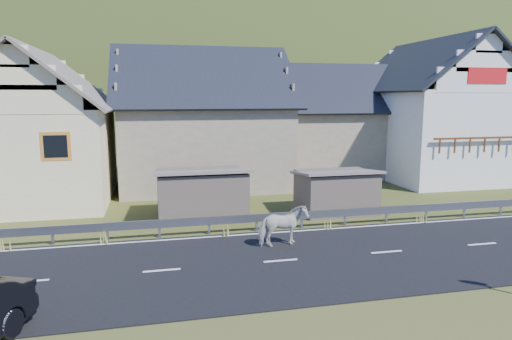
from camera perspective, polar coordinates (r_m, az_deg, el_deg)
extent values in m
plane|color=#323F11|center=(15.99, 3.08, -11.39)|extent=(160.00, 160.00, 0.00)
cube|color=black|center=(15.98, 3.08, -11.32)|extent=(60.00, 7.00, 0.04)
cube|color=silver|center=(15.97, 3.08, -11.24)|extent=(60.00, 6.60, 0.01)
cube|color=#93969B|center=(19.21, 0.07, -6.01)|extent=(28.00, 0.08, 0.34)
cube|color=#93969B|center=(19.23, -24.09, -7.53)|extent=(0.10, 0.06, 0.70)
cube|color=#93969B|center=(18.93, -18.10, -7.43)|extent=(0.10, 0.06, 0.70)
cube|color=#93969B|center=(18.84, -11.98, -7.25)|extent=(0.10, 0.06, 0.70)
cube|color=#93969B|center=(18.96, -5.89, -6.99)|extent=(0.10, 0.06, 0.70)
cube|color=#93969B|center=(19.29, 0.06, -6.66)|extent=(0.10, 0.06, 0.70)
cube|color=#93969B|center=(19.81, 5.74, -6.27)|extent=(0.10, 0.06, 0.70)
cube|color=#93969B|center=(20.52, 11.07, -5.86)|extent=(0.10, 0.06, 0.70)
cube|color=#93969B|center=(21.40, 16.00, -5.42)|extent=(0.10, 0.06, 0.70)
cube|color=#93969B|center=(22.41, 20.50, -5.00)|extent=(0.10, 0.06, 0.70)
cube|color=#93969B|center=(23.56, 24.59, -4.58)|extent=(0.10, 0.06, 0.70)
cube|color=#93969B|center=(24.81, 28.27, -4.18)|extent=(0.10, 0.06, 0.70)
cube|color=#6A5B50|center=(21.48, -6.84, -3.02)|extent=(4.30, 3.30, 2.40)
cube|color=#6A5B50|center=(22.62, 9.93, -2.73)|extent=(3.80, 2.90, 2.20)
cube|color=#FCEFB9|center=(27.21, -25.19, 1.74)|extent=(7.00, 9.00, 5.00)
cube|color=orange|center=(22.41, -23.75, 2.73)|extent=(1.30, 0.12, 1.30)
cube|color=gray|center=(28.99, -29.04, 9.92)|extent=(0.70, 0.70, 2.40)
cube|color=gray|center=(29.72, -6.71, 3.11)|extent=(10.00, 9.00, 5.00)
cube|color=gray|center=(34.19, 9.85, 3.49)|extent=(9.00, 8.00, 4.60)
cube|color=white|center=(34.34, 21.15, 4.20)|extent=(8.00, 10.00, 6.00)
cube|color=red|center=(30.22, 26.96, 10.46)|extent=(2.60, 0.06, 0.90)
cube|color=#5B2E18|center=(30.13, 26.73, 3.61)|extent=(6.80, 0.12, 0.12)
ellipsoid|color=#233813|center=(196.28, -10.07, 1.55)|extent=(440.00, 280.00, 260.00)
imported|color=beige|center=(17.25, 3.36, -6.99)|extent=(1.11, 1.94, 1.55)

